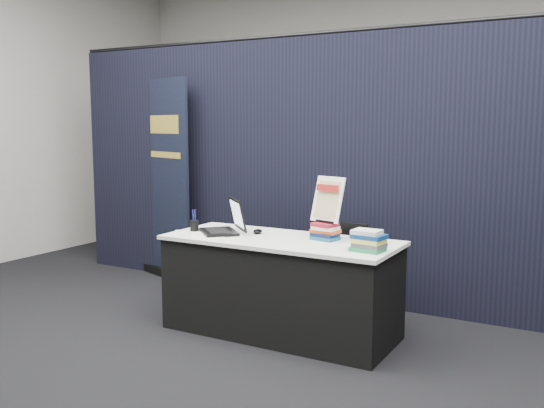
{
  "coord_description": "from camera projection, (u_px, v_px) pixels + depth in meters",
  "views": [
    {
      "loc": [
        2.19,
        -3.43,
        1.62
      ],
      "look_at": [
        -0.07,
        0.55,
        1.01
      ],
      "focal_mm": 40.0,
      "sensor_mm": 36.0,
      "label": 1
    }
  ],
  "objects": [
    {
      "name": "pen_cup",
      "position": [
        194.0,
        226.0,
        4.92
      ],
      "size": [
        0.08,
        0.08,
        0.09
      ],
      "primitive_type": "cylinder",
      "rotation": [
        0.0,
        0.0,
        -0.19
      ],
      "color": "black",
      "rests_on": "display_table"
    },
    {
      "name": "mouse",
      "position": [
        258.0,
        231.0,
        4.82
      ],
      "size": [
        0.1,
        0.13,
        0.03
      ],
      "primitive_type": "ellipsoid",
      "rotation": [
        0.0,
        0.0,
        0.34
      ],
      "color": "black",
      "rests_on": "display_table"
    },
    {
      "name": "book_stack_tall",
      "position": [
        326.0,
        231.0,
        4.56
      ],
      "size": [
        0.21,
        0.17,
        0.13
      ],
      "rotation": [
        0.0,
        0.0,
        -0.15
      ],
      "color": "#1C556D",
      "rests_on": "display_table"
    },
    {
      "name": "laptop",
      "position": [
        222.0,
        224.0,
        4.87
      ],
      "size": [
        0.44,
        0.5,
        0.28
      ],
      "rotation": [
        0.0,
        0.0,
        -0.76
      ],
      "color": "black",
      "rests_on": "display_table"
    },
    {
      "name": "display_table",
      "position": [
        280.0,
        286.0,
        4.67
      ],
      "size": [
        1.8,
        0.75,
        0.75
      ],
      "color": "black",
      "rests_on": "floor"
    },
    {
      "name": "brochure_left",
      "position": [
        190.0,
        233.0,
        4.85
      ],
      "size": [
        0.34,
        0.3,
        0.0
      ],
      "primitive_type": "cube",
      "rotation": [
        0.0,
        0.0,
        0.42
      ],
      "color": "silver",
      "rests_on": "display_table"
    },
    {
      "name": "pullup_banner",
      "position": [
        166.0,
        191.0,
        6.34
      ],
      "size": [
        0.87,
        0.38,
        2.08
      ],
      "rotation": [
        0.0,
        0.0,
        -0.33
      ],
      "color": "black",
      "rests_on": "floor"
    },
    {
      "name": "brochure_right",
      "position": [
        215.0,
        233.0,
        4.84
      ],
      "size": [
        0.36,
        0.29,
        0.0
      ],
      "primitive_type": "cube",
      "rotation": [
        0.0,
        0.0,
        0.21
      ],
      "color": "silver",
      "rests_on": "display_table"
    },
    {
      "name": "wall_back",
      "position": [
        415.0,
        113.0,
        7.46
      ],
      "size": [
        8.0,
        0.02,
        3.5
      ],
      "primitive_type": "cube",
      "color": "#B9B6AF",
      "rests_on": "floor"
    },
    {
      "name": "stacking_chair",
      "position": [
        340.0,
        270.0,
        4.86
      ],
      "size": [
        0.38,
        0.39,
        0.82
      ],
      "rotation": [
        0.0,
        0.0,
        -0.04
      ],
      "color": "black",
      "rests_on": "floor"
    },
    {
      "name": "drape_partition",
      "position": [
        337.0,
        170.0,
        5.47
      ],
      "size": [
        6.0,
        0.08,
        2.4
      ],
      "primitive_type": "cube",
      "color": "black",
      "rests_on": "floor"
    },
    {
      "name": "info_sign",
      "position": [
        328.0,
        200.0,
        4.55
      ],
      "size": [
        0.28,
        0.17,
        0.36
      ],
      "rotation": [
        0.0,
        0.0,
        -0.27
      ],
      "color": "black",
      "rests_on": "book_stack_tall"
    },
    {
      "name": "brochure_mid",
      "position": [
        206.0,
        237.0,
        4.67
      ],
      "size": [
        0.3,
        0.25,
        0.0
      ],
      "primitive_type": "cube",
      "rotation": [
        0.0,
        0.0,
        -0.32
      ],
      "color": "white",
      "rests_on": "display_table"
    },
    {
      "name": "floor",
      "position": [
        243.0,
        356.0,
        4.24
      ],
      "size": [
        8.0,
        8.0,
        0.0
      ],
      "primitive_type": "plane",
      "color": "black",
      "rests_on": "ground"
    },
    {
      "name": "book_stack_short",
      "position": [
        368.0,
        241.0,
        4.15
      ],
      "size": [
        0.23,
        0.18,
        0.15
      ],
      "rotation": [
        0.0,
        0.0,
        -0.13
      ],
      "color": "#217D4B",
      "rests_on": "display_table"
    }
  ]
}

